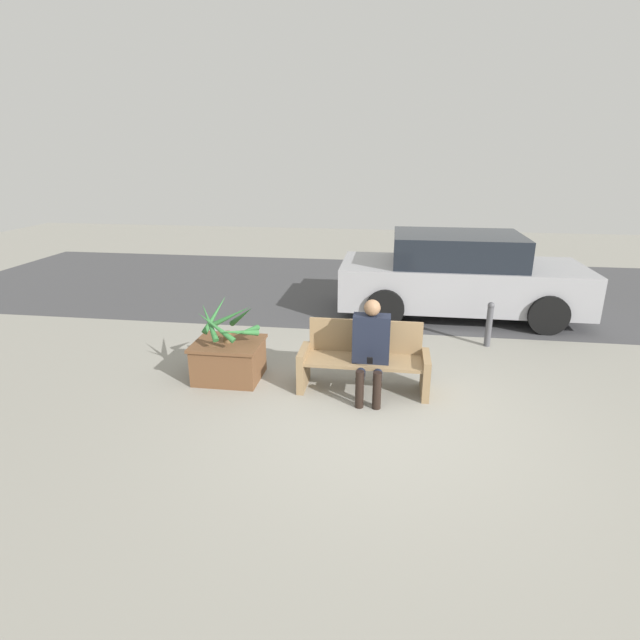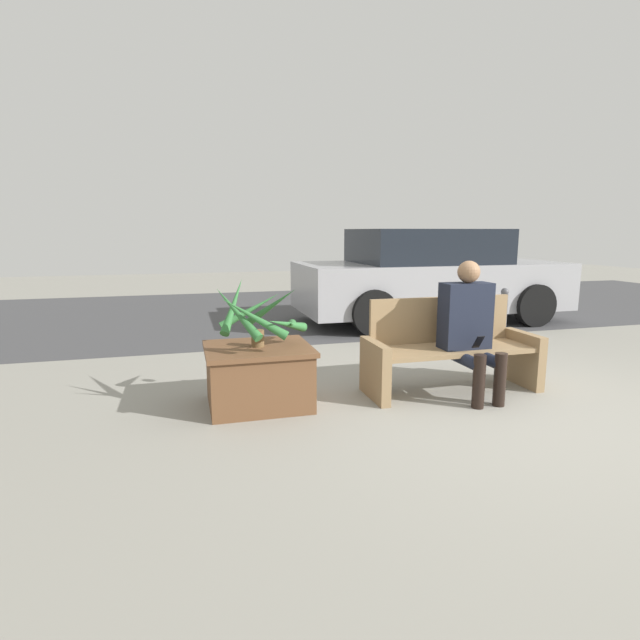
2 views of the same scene
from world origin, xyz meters
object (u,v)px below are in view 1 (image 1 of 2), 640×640
Objects in this scene: planter_box at (229,359)px; potted_plant at (228,323)px; bench at (364,360)px; parked_car at (459,276)px; bollard_post at (489,323)px; person_seated at (371,345)px.

planter_box is 0.51m from potted_plant.
parked_car is (1.54, 3.38, 0.36)m from bench.
potted_plant is 1.14× the size of bollard_post.
person_seated is 1.38× the size of planter_box.
bench is at bearing -0.77° from potted_plant.
person_seated is 3.85m from parked_car.
bollard_post is (3.66, 1.74, 0.10)m from planter_box.
bollard_post is at bearing 47.91° from person_seated.
parked_car is at bearing 100.73° from bollard_post.
bench is 1.81m from planter_box.
person_seated is at bearing -6.44° from planter_box.
person_seated is at bearing -132.09° from bollard_post.
bollard_post reaches higher than planter_box.
parked_car reaches higher than bollard_post.
person_seated is at bearing -63.89° from bench.
bench is 1.33× the size of person_seated.
bench is at bearing -136.22° from bollard_post.
parked_car is (3.33, 3.36, -0.04)m from potted_plant.
parked_car reaches higher than person_seated.
potted_plant reaches higher than bollard_post.
potted_plant is at bearing 173.83° from person_seated.
person_seated is at bearing -112.26° from parked_car.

